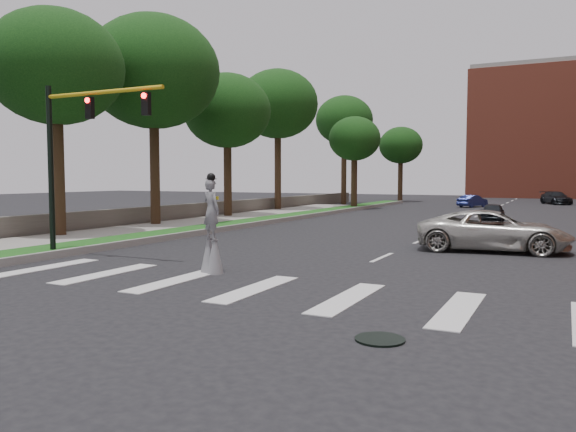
# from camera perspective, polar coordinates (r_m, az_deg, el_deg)

# --- Properties ---
(ground_plane) EXTENTS (160.00, 160.00, 0.00)m
(ground_plane) POSITION_cam_1_polar(r_m,az_deg,el_deg) (13.28, -0.67, -8.68)
(ground_plane) COLOR black
(ground_plane) RESTS_ON ground
(grass_median) EXTENTS (2.00, 60.00, 0.25)m
(grass_median) POSITION_cam_1_polar(r_m,az_deg,el_deg) (36.12, -2.47, -0.43)
(grass_median) COLOR #185117
(grass_median) RESTS_ON ground
(median_curb) EXTENTS (0.20, 60.00, 0.28)m
(median_curb) POSITION_cam_1_polar(r_m,az_deg,el_deg) (35.63, -0.99, -0.47)
(median_curb) COLOR gray
(median_curb) RESTS_ON ground
(sidewalk_left) EXTENTS (4.00, 60.00, 0.18)m
(sidewalk_left) POSITION_cam_1_polar(r_m,az_deg,el_deg) (29.80, -16.96, -1.62)
(sidewalk_left) COLOR gray
(sidewalk_left) RESTS_ON ground
(stone_wall) EXTENTS (0.50, 56.00, 1.10)m
(stone_wall) POSITION_cam_1_polar(r_m,az_deg,el_deg) (40.68, -7.90, 0.63)
(stone_wall) COLOR #57524B
(stone_wall) RESTS_ON ground
(manhole) EXTENTS (0.90, 0.90, 0.04)m
(manhole) POSITION_cam_1_polar(r_m,az_deg,el_deg) (10.38, 9.32, -12.26)
(manhole) COLOR black
(manhole) RESTS_ON ground
(building_backdrop) EXTENTS (26.00, 14.00, 18.00)m
(building_backdrop) POSITION_cam_1_polar(r_m,az_deg,el_deg) (89.74, 26.66, 7.47)
(building_backdrop) COLOR #AA4A35
(building_backdrop) RESTS_ON ground
(traffic_signal) EXTENTS (5.30, 0.23, 6.20)m
(traffic_signal) POSITION_cam_1_polar(r_m,az_deg,el_deg) (21.42, -20.89, 7.04)
(traffic_signal) COLOR black
(traffic_signal) RESTS_ON ground
(stilt_performer) EXTENTS (0.82, 0.67, 3.03)m
(stilt_performer) POSITION_cam_1_polar(r_m,az_deg,el_deg) (17.10, -7.77, -1.70)
(stilt_performer) COLOR #301F13
(stilt_performer) RESTS_ON ground
(suv_crossing) EXTENTS (6.01, 3.25, 1.60)m
(suv_crossing) POSITION_cam_1_polar(r_m,az_deg,el_deg) (23.44, 20.14, -1.42)
(suv_crossing) COLOR beige
(suv_crossing) RESTS_ON ground
(car_near) EXTENTS (1.60, 3.61, 1.21)m
(car_near) POSITION_cam_1_polar(r_m,az_deg,el_deg) (38.63, 20.06, 0.32)
(car_near) COLOR black
(car_near) RESTS_ON ground
(car_mid) EXTENTS (2.55, 3.77, 1.17)m
(car_mid) POSITION_cam_1_polar(r_m,az_deg,el_deg) (56.83, 18.23, 1.45)
(car_mid) COLOR navy
(car_mid) RESTS_ON ground
(car_far) EXTENTS (3.66, 5.06, 1.36)m
(car_far) POSITION_cam_1_polar(r_m,az_deg,el_deg) (66.07, 25.57, 1.67)
(car_far) COLOR black
(car_far) RESTS_ON ground
(tree_1) EXTENTS (6.29, 6.29, 10.68)m
(tree_1) POSITION_cam_1_polar(r_m,az_deg,el_deg) (29.02, -22.55, 13.72)
(tree_1) COLOR #301F13
(tree_1) RESTS_ON ground
(tree_2) EXTENTS (7.63, 7.63, 12.18)m
(tree_2) POSITION_cam_1_polar(r_m,az_deg,el_deg) (34.13, -13.53, 14.00)
(tree_2) COLOR #301F13
(tree_2) RESTS_ON ground
(tree_3) EXTENTS (6.12, 6.12, 10.14)m
(tree_3) POSITION_cam_1_polar(r_m,az_deg,el_deg) (40.11, -6.19, 10.53)
(tree_3) COLOR #301F13
(tree_3) RESTS_ON ground
(tree_4) EXTENTS (6.84, 6.84, 11.96)m
(tree_4) POSITION_cam_1_polar(r_m,az_deg,el_deg) (48.22, -1.05, 11.26)
(tree_4) COLOR #301F13
(tree_4) RESTS_ON ground
(tree_5) EXTENTS (6.04, 6.04, 11.46)m
(tree_5) POSITION_cam_1_polar(r_m,az_deg,el_deg) (60.24, 5.73, 9.61)
(tree_5) COLOR #301F13
(tree_5) RESTS_ON ground
(tree_6) EXTENTS (4.68, 4.68, 8.35)m
(tree_6) POSITION_cam_1_polar(r_m,az_deg,el_deg) (51.42, 6.77, 7.74)
(tree_6) COLOR #301F13
(tree_6) RESTS_ON ground
(tree_7) EXTENTS (5.04, 5.04, 8.75)m
(tree_7) POSITION_cam_1_polar(r_m,az_deg,el_deg) (67.20, 11.38, 7.02)
(tree_7) COLOR #301F13
(tree_7) RESTS_ON ground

